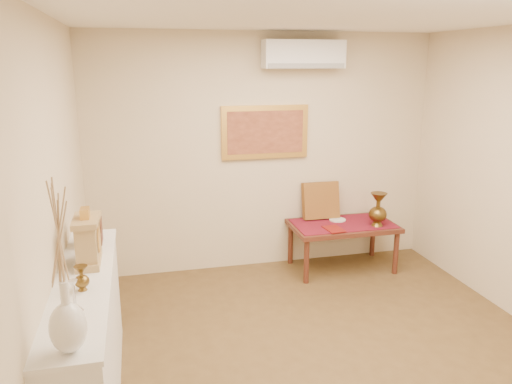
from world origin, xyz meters
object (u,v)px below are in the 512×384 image
object	(u,v)px
display_ledge	(89,345)
wooden_chest	(91,230)
white_vase	(61,262)
mantel_clock	(88,240)
low_table	(343,229)
brass_urn_tall	(378,206)

from	to	relation	value
display_ledge	wooden_chest	bearing A→B (deg)	88.34
wooden_chest	white_vase	bearing A→B (deg)	-89.88
white_vase	mantel_clock	bearing A→B (deg)	89.78
display_ledge	low_table	size ratio (longest dim) A/B	1.68
mantel_clock	low_table	bearing A→B (deg)	31.43
brass_urn_tall	low_table	world-z (taller)	brass_urn_tall
white_vase	display_ledge	size ratio (longest dim) A/B	0.47
white_vase	wooden_chest	distance (m)	1.57
white_vase	display_ledge	world-z (taller)	white_vase
brass_urn_tall	display_ledge	bearing A→B (deg)	-150.45
display_ledge	low_table	world-z (taller)	display_ledge
low_table	display_ledge	bearing A→B (deg)	-144.90
brass_urn_tall	mantel_clock	world-z (taller)	mantel_clock
white_vase	display_ledge	xyz separation A→B (m)	(-0.02, 0.89, -0.96)
display_ledge	wooden_chest	distance (m)	0.89
wooden_chest	low_table	size ratio (longest dim) A/B	0.20
display_ledge	mantel_clock	size ratio (longest dim) A/B	4.93
brass_urn_tall	low_table	bearing A→B (deg)	153.95
brass_urn_tall	mantel_clock	distance (m)	3.35
display_ledge	mantel_clock	bearing A→B (deg)	84.22
wooden_chest	mantel_clock	bearing A→B (deg)	-88.84
wooden_chest	brass_urn_tall	bearing A→B (deg)	19.55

